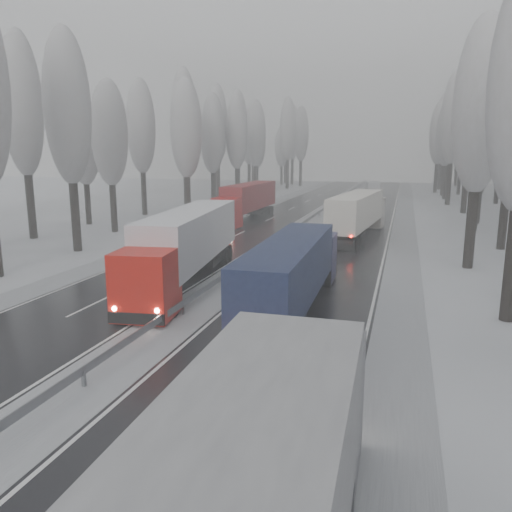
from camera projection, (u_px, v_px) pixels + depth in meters
The scene contains 49 objects.
carriageway_right at pixel (339, 252), 39.86m from camera, with size 7.50×200.00×0.03m, color black.
carriageway_left at pixel (216, 245), 42.79m from camera, with size 7.50×200.00×0.03m, color black.
median_slush at pixel (275, 248), 41.32m from camera, with size 3.00×200.00×0.04m, color #ACB0B5.
shoulder_right at pixel (403, 256), 38.47m from camera, with size 2.40×200.00×0.04m, color #ACB0B5.
shoulder_left at pixel (164, 242), 44.18m from camera, with size 2.40×200.00×0.04m, color #ACB0B5.
median_guardrail at pixel (275, 242), 41.19m from camera, with size 0.12×200.00×0.76m.
tree_18 at pixel (482, 107), 32.32m from camera, with size 3.60×3.60×16.58m.
tree_22 at pixel (482, 127), 49.13m from camera, with size 3.60×3.60×15.86m.
tree_24 at pixel (487, 101), 53.37m from camera, with size 3.60×3.60×20.49m.
tree_26 at pixel (471, 118), 63.30m from camera, with size 3.60×3.60×18.78m.
tree_28 at pixel (454, 119), 73.56m from camera, with size 3.60×3.60×19.62m.
tree_29 at pixel (503, 127), 75.45m from camera, with size 3.60×3.60×18.11m.
tree_30 at pixel (450, 130), 82.87m from camera, with size 3.60×3.60×17.86m.
tree_31 at pixel (485, 128), 84.88m from camera, with size 3.60×3.60×18.58m.
tree_32 at pixel (446, 134), 89.97m from camera, with size 3.60×3.60×17.33m.
tree_33 at pixel (462, 145), 93.24m from camera, with size 3.60×3.60×14.33m.
tree_34 at pixel (439, 134), 96.85m from camera, with size 3.60×3.60×17.63m.
tree_35 at pixel (488, 132), 97.95m from camera, with size 3.60×3.60×18.25m.
tree_36 at pixel (443, 128), 105.39m from camera, with size 3.60×3.60×20.23m.
tree_37 at pixel (476, 140), 107.69m from camera, with size 3.60×3.60×16.37m.
tree_38 at pixel (448, 136), 115.12m from camera, with size 3.60×3.60×17.97m.
tree_39 at pixel (459, 141), 118.32m from camera, with size 3.60×3.60×16.19m.
tree_58 at pixel (68, 109), 38.20m from camera, with size 3.60×3.60×17.21m.
tree_59 at pixel (22, 106), 43.95m from camera, with size 3.60×3.60×18.41m.
tree_60 at pixel (109, 134), 48.28m from camera, with size 3.60×3.60×14.84m.
tree_61 at pixel (84, 141), 53.76m from camera, with size 3.60×3.60×13.95m.
tree_62 at pixel (186, 129), 56.00m from camera, with size 3.60×3.60×16.04m.
tree_63 at pixel (141, 127), 61.86m from camera, with size 3.60×3.60×16.88m.
tree_64 at pixel (185, 136), 65.72m from camera, with size 3.60×3.60×15.42m.
tree_65 at pixel (184, 118), 69.45m from camera, with size 3.60×3.60×19.48m.
tree_66 at pixel (212, 139), 74.76m from camera, with size 3.60×3.60×15.23m.
tree_67 at pixel (213, 132), 78.66m from camera, with size 3.60×3.60×17.09m.
tree_68 at pixel (237, 134), 80.48m from camera, with size 3.60×3.60×16.65m.
tree_69 at pixel (217, 125), 85.24m from camera, with size 3.60×3.60×19.35m.
tree_70 at pixel (256, 134), 89.81m from camera, with size 3.60×3.60×17.09m.
tree_71 at pixel (238, 127), 94.57m from camera, with size 3.60×3.60×19.61m.
tree_72 at pixel (257, 143), 99.56m from camera, with size 3.60×3.60×15.11m.
tree_73 at pixel (249, 136), 103.85m from camera, with size 3.60×3.60×17.22m.
tree_74 at pixel (288, 130), 108.02m from camera, with size 3.60×3.60×19.68m.
tree_75 at pixel (253, 134), 114.47m from camera, with size 3.60×3.60×18.60m.
tree_76 at pixel (301, 135), 116.70m from camera, with size 3.60×3.60×18.55m.
tree_77 at pixel (282, 147), 122.57m from camera, with size 3.60×3.60×14.32m.
tree_78 at pixel (293, 133), 123.73m from camera, with size 3.60×3.60×19.55m.
tree_79 at pixel (285, 140), 128.58m from camera, with size 3.60×3.60×17.07m.
truck_blue_box at pixel (294, 270), 24.08m from camera, with size 2.66×15.06×3.85m.
truck_cream_box at pixel (359, 212), 46.16m from camera, with size 4.20×16.35×4.16m.
box_truck_distant at pixel (373, 189), 91.01m from camera, with size 3.10×7.30×2.64m.
truck_red_white at pixel (186, 242), 29.84m from camera, with size 4.91×17.12×4.35m.
truck_red_red at pixel (247, 200), 57.81m from camera, with size 2.74×16.58×4.24m.
Camera 1 is at (10.07, -9.35, 7.80)m, focal length 35.00 mm.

